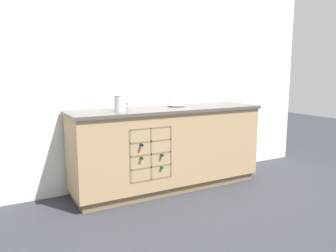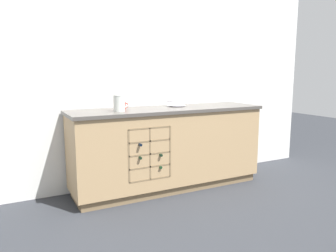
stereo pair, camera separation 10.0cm
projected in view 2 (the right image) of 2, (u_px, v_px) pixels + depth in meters
ground_plane at (168, 187)px, 3.75m from camera, size 14.00×14.00×0.00m
back_wall at (154, 75)px, 3.85m from camera, size 4.55×0.06×2.55m
kitchen_island at (168, 148)px, 3.67m from camera, size 2.19×0.62×0.91m
fruit_bowl at (176, 102)px, 3.78m from camera, size 0.23×0.23×0.07m
white_pitcher at (119, 103)px, 3.27m from camera, size 0.17×0.12×0.17m
ceramic_mug at (122, 106)px, 3.48m from camera, size 0.12×0.09×0.08m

